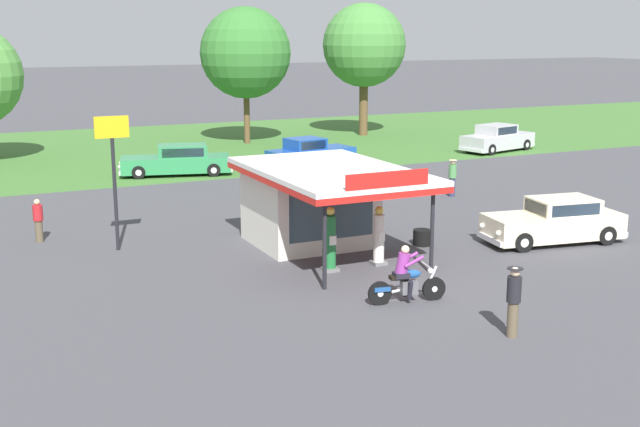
{
  "coord_description": "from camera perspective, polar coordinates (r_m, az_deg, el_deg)",
  "views": [
    {
      "loc": [
        -11.82,
        -19.59,
        7.11
      ],
      "look_at": [
        -0.93,
        3.39,
        1.4
      ],
      "focal_mm": 45.99,
      "sensor_mm": 36.0,
      "label": 1
    }
  ],
  "objects": [
    {
      "name": "roadside_pole_sign",
      "position": [
        27.32,
        -14.19,
        3.71
      ],
      "size": [
        1.1,
        0.12,
        4.42
      ],
      "color": "black",
      "rests_on": "ground"
    },
    {
      "name": "gas_pump_offside",
      "position": [
        25.32,
        4.12,
        -1.72
      ],
      "size": [
        0.44,
        0.44,
        1.85
      ],
      "color": "slate",
      "rests_on": "ground"
    },
    {
      "name": "parked_car_back_row_centre",
      "position": [
        41.7,
        -9.91,
        3.61
      ],
      "size": [
        5.81,
        3.15,
        1.51
      ],
      "color": "#2D844C",
      "rests_on": "ground"
    },
    {
      "name": "grass_verge_strip",
      "position": [
        51.47,
        -11.88,
        4.44
      ],
      "size": [
        120.0,
        24.0,
        0.01
      ],
      "primitive_type": "cube",
      "color": "#3D6B2D",
      "rests_on": "ground"
    },
    {
      "name": "bystander_standing_back_lot",
      "position": [
        19.86,
        13.32,
        -5.84
      ],
      "size": [
        0.38,
        0.38,
        1.72
      ],
      "color": "brown",
      "rests_on": "ground"
    },
    {
      "name": "service_station_kiosk",
      "position": [
        27.27,
        -0.36,
        1.12
      ],
      "size": [
        4.43,
        7.22,
        3.28
      ],
      "color": "silver",
      "rests_on": "ground"
    },
    {
      "name": "featured_classic_sedan",
      "position": [
        29.02,
        16.01,
        -0.58
      ],
      "size": [
        5.06,
        2.45,
        1.53
      ],
      "color": "beige",
      "rests_on": "ground"
    },
    {
      "name": "spare_tire_stack",
      "position": [
        27.85,
        7.11,
        -1.66
      ],
      "size": [
        0.6,
        0.6,
        0.54
      ],
      "color": "black",
      "rests_on": "ground"
    },
    {
      "name": "tree_oak_right",
      "position": [
        52.74,
        -5.34,
        10.91
      ],
      "size": [
        5.72,
        5.72,
        8.58
      ],
      "color": "brown",
      "rests_on": "ground"
    },
    {
      "name": "motorcycle_with_rider",
      "position": [
        21.91,
        6.01,
        -4.56
      ],
      "size": [
        2.16,
        0.74,
        1.58
      ],
      "color": "black",
      "rests_on": "ground"
    },
    {
      "name": "bystander_leaning_by_kiosk",
      "position": [
        29.56,
        -19.02,
        -0.41
      ],
      "size": [
        0.34,
        0.34,
        1.5
      ],
      "color": "brown",
      "rests_on": "ground"
    },
    {
      "name": "bystander_admiring_sedan",
      "position": [
        34.54,
        3.12,
        2.1
      ],
      "size": [
        0.34,
        0.34,
        1.52
      ],
      "color": "#2D3351",
      "rests_on": "ground"
    },
    {
      "name": "parked_car_back_row_right",
      "position": [
        43.96,
        -0.7,
        4.23
      ],
      "size": [
        5.15,
        2.6,
        1.5
      ],
      "color": "#19479E",
      "rests_on": "ground"
    },
    {
      "name": "ground_plane",
      "position": [
        23.96,
        5.5,
        -4.67
      ],
      "size": [
        300.0,
        300.0,
        0.0
      ],
      "primitive_type": "plane",
      "color": "#424247"
    },
    {
      "name": "bystander_chatting_near_pumps",
      "position": [
        36.11,
        9.2,
        2.54
      ],
      "size": [
        0.36,
        0.36,
        1.63
      ],
      "color": "#2D3351",
      "rests_on": "ground"
    },
    {
      "name": "tree_oak_distant_spare",
      "position": [
        56.58,
        3.09,
        11.59
      ],
      "size": [
        5.63,
        5.63,
        8.93
      ],
      "color": "brown",
      "rests_on": "ground"
    },
    {
      "name": "gas_pump_nearside",
      "position": [
        24.55,
        0.72,
        -1.98
      ],
      "size": [
        0.44,
        0.44,
        1.98
      ],
      "color": "slate",
      "rests_on": "ground"
    },
    {
      "name": "parked_car_back_row_left",
      "position": [
        50.38,
        12.24,
        5.09
      ],
      "size": [
        5.31,
        3.0,
        1.6
      ],
      "color": "#B7B7BC",
      "rests_on": "ground"
    }
  ]
}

